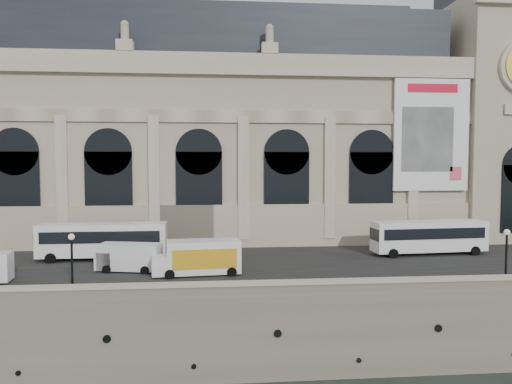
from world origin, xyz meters
TOP-DOWN VIEW (x-y plane):
  - ground at (0.00, 0.00)m, footprint 260.00×260.00m
  - quay at (0.00, 35.00)m, footprint 160.00×70.00m
  - street at (0.00, 14.00)m, footprint 160.00×24.00m
  - parapet at (0.00, 0.60)m, footprint 160.00×1.40m
  - museum at (-5.98, 30.86)m, footprint 69.00×18.70m
  - clock_pavilion at (34.00, 27.93)m, footprint 13.00×14.72m
  - bus_left at (-13.55, 16.01)m, footprint 12.66×3.02m
  - bus_right at (20.31, 15.69)m, footprint 12.42×3.56m
  - van_c at (-10.35, 10.57)m, footprint 6.02×3.30m
  - box_truck at (-3.81, 8.50)m, footprint 7.78×3.27m
  - lamp_left at (-12.96, 2.63)m, footprint 0.47×0.47m
  - lamp_right at (20.58, 2.27)m, footprint 0.47×0.47m

SIDE VIEW (x-z plane):
  - ground at x=0.00m, z-range 0.00..0.00m
  - quay at x=0.00m, z-range 0.00..6.00m
  - street at x=0.00m, z-range 6.00..6.06m
  - parapet at x=0.00m, z-range 6.01..7.22m
  - van_c at x=-10.35m, z-range 6.03..8.56m
  - box_truck at x=-3.81m, z-range 6.01..9.07m
  - bus_right at x=20.31m, z-range 6.22..9.83m
  - bus_left at x=-13.55m, z-range 6.23..9.95m
  - lamp_right at x=20.58m, z-range 5.99..10.58m
  - lamp_left at x=-12.96m, z-range 5.99..10.62m
  - museum at x=-5.98m, z-range 5.17..34.27m
  - clock_pavilion at x=34.00m, z-range 5.07..41.77m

